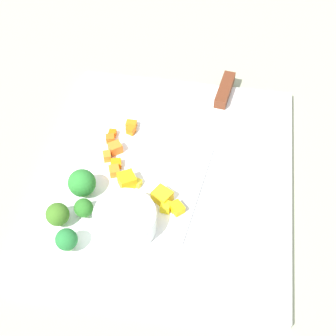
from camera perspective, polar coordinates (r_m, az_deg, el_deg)
ground_plane at (r=0.73m, az=0.00°, el=-1.10°), size 4.00×4.00×0.00m
cutting_board at (r=0.73m, az=0.00°, el=-0.80°), size 0.41×0.36×0.01m
prep_bowl at (r=0.65m, az=-5.06°, el=-6.14°), size 0.08×0.08×0.03m
chef_knife at (r=0.79m, az=5.48°, el=5.55°), size 0.35×0.07×0.02m
carrot_dice_0 at (r=0.74m, az=-7.18°, el=1.37°), size 0.02×0.02×0.01m
carrot_dice_1 at (r=0.78m, az=-4.34°, el=5.11°), size 0.01×0.02×0.01m
carrot_dice_2 at (r=0.76m, az=-6.81°, el=3.46°), size 0.02×0.02×0.01m
carrot_dice_3 at (r=0.75m, az=-6.22°, el=2.35°), size 0.02×0.02×0.02m
carrot_dice_4 at (r=0.77m, az=-6.54°, el=4.10°), size 0.01×0.01×0.01m
carrot_dice_5 at (r=0.77m, az=-4.38°, el=4.49°), size 0.02×0.02×0.01m
carrot_dice_6 at (r=0.72m, az=-6.32°, el=-0.35°), size 0.02×0.02×0.01m
carrot_dice_7 at (r=0.73m, az=-6.18°, el=0.35°), size 0.02×0.02×0.01m
pepper_dice_0 at (r=0.67m, az=1.07°, el=-4.79°), size 0.02×0.02×0.02m
pepper_dice_1 at (r=0.70m, az=-4.85°, el=-1.45°), size 0.03×0.03×0.02m
pepper_dice_2 at (r=0.68m, az=-0.77°, el=-3.31°), size 0.03×0.03×0.02m
pepper_dice_3 at (r=0.70m, az=-3.68°, el=-1.75°), size 0.01×0.01×0.01m
pepper_dice_4 at (r=0.67m, az=-0.31°, el=-4.60°), size 0.02×0.01×0.01m
broccoli_floret_0 at (r=0.64m, az=-11.84°, el=-8.27°), size 0.03×0.03×0.04m
broccoli_floret_1 at (r=0.67m, az=-9.90°, el=-4.67°), size 0.03×0.03×0.03m
broccoli_floret_2 at (r=0.69m, az=-10.08°, el=-1.77°), size 0.04×0.04×0.04m
broccoli_floret_3 at (r=0.67m, az=-12.85°, el=-5.37°), size 0.03×0.03×0.04m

